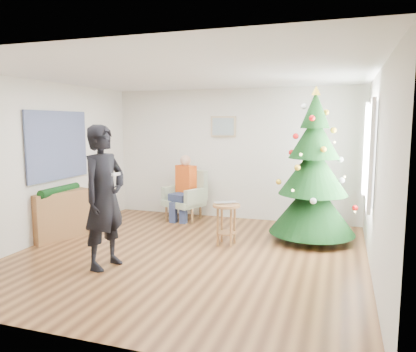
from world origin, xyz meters
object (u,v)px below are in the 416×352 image
(armchair, at_px, (186,201))
(console, at_px, (61,215))
(stool, at_px, (226,224))
(standing_man, at_px, (104,197))
(christmas_tree, at_px, (313,172))

(armchair, distance_m, console, 2.44)
(stool, xyz_separation_m, console, (-2.71, -0.54, 0.07))
(stool, xyz_separation_m, standing_man, (-1.27, -1.46, 0.62))
(stool, distance_m, armchair, 1.87)
(christmas_tree, distance_m, stool, 1.64)
(christmas_tree, height_order, console, christmas_tree)
(console, bearing_deg, armchair, 71.74)
(armchair, relative_size, console, 0.98)
(christmas_tree, height_order, stool, christmas_tree)
(standing_man, bearing_deg, armchair, 10.46)
(christmas_tree, relative_size, stool, 3.83)
(standing_man, distance_m, console, 1.80)
(armchair, relative_size, standing_man, 0.52)
(standing_man, height_order, console, standing_man)
(christmas_tree, xyz_separation_m, stool, (-1.27, -0.68, -0.80))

